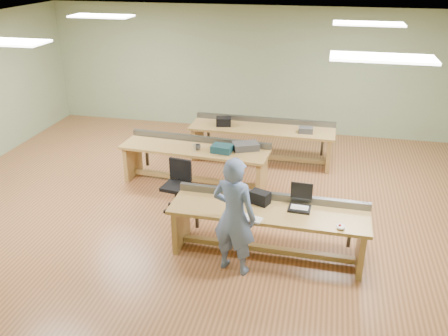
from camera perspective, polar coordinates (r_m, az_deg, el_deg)
The scene contains 21 objects.
floor at distance 8.60m, azimuth -1.78°, elevation -3.92°, with size 10.00×10.00×0.00m, color #A3683D.
ceiling at distance 7.64m, azimuth -2.08°, elevation 16.28°, with size 10.00×10.00×0.00m, color silver.
wall_back at distance 11.77m, azimuth 3.00°, elevation 11.73°, with size 10.00×0.04×3.00m, color gray.
wall_front at distance 4.62m, azimuth -14.49°, elevation -10.46°, with size 10.00×0.04×3.00m, color gray.
fluor_panels at distance 7.65m, azimuth -2.08°, elevation 16.06°, with size 6.20×3.50×0.03m.
workbench_front at distance 6.92m, azimuth 5.35°, elevation -6.34°, with size 2.85×0.80×0.86m.
workbench_mid at distance 9.02m, azimuth -3.48°, elevation 1.38°, with size 2.86×0.94×0.86m.
workbench_back at distance 10.08m, azimuth 4.59°, elevation 3.91°, with size 3.03×0.84×0.86m.
person at distance 6.40m, azimuth 1.22°, elevation -5.82°, with size 0.63×0.41×1.72m, color #6377A2.
laptop_base at distance 6.85m, azimuth 9.07°, elevation -4.85°, with size 0.31×0.25×0.03m, color black.
laptop_screen at distance 6.85m, azimuth 9.33°, elevation -2.70°, with size 0.31×0.02×0.24m, color black.
keyboard at distance 6.57m, azimuth 2.71°, elevation -5.92°, with size 0.46×0.15×0.03m, color silver.
trackball_mouse at distance 6.51m, azimuth 13.88°, elevation -6.86°, with size 0.12×0.14×0.06m, color white.
camera_bag at distance 6.91m, azimuth 4.34°, elevation -3.56°, with size 0.28×0.18×0.19m, color black.
task_chair at distance 8.19m, azimuth -5.63°, elevation -2.96°, with size 0.55×0.55×0.89m.
parts_bin_teal at distance 8.69m, azimuth -0.23°, elevation 2.36°, with size 0.37×0.28×0.13m, color #143741.
parts_bin_grey at distance 8.81m, azimuth 2.63°, elevation 2.63°, with size 0.47×0.30×0.13m, color #38383B.
mug at distance 8.81m, azimuth -3.23°, elevation 2.53°, with size 0.12×0.12×0.10m, color #38383B.
drinks_can at distance 8.77m, azimuth -3.61°, elevation 2.50°, with size 0.07×0.07×0.12m, color silver.
storage_box_back at distance 10.05m, azimuth -0.05°, elevation 5.61°, with size 0.31×0.22×0.18m, color black.
tray_back at distance 9.79m, azimuth 9.82°, elevation 4.53°, with size 0.29×0.21×0.11m, color #38383B.
Camera 1 is at (1.90, -7.32, 4.08)m, focal length 38.00 mm.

